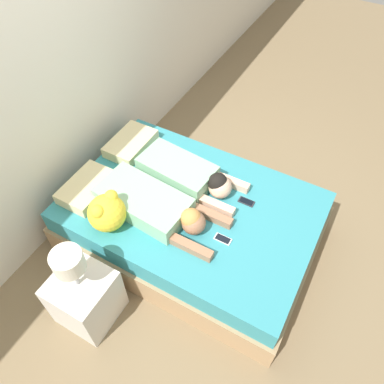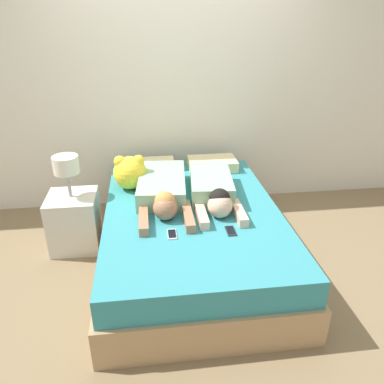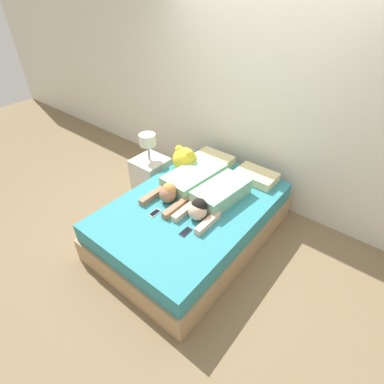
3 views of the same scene
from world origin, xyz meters
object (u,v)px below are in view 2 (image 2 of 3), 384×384
(bed, at_px, (192,235))
(cell_phone_left, at_px, (172,234))
(pillow_head_right, at_px, (212,164))
(person_left, at_px, (163,190))
(pillow_head_left, at_px, (150,167))
(plush_toy, at_px, (130,172))
(cell_phone_right, at_px, (231,231))
(person_right, at_px, (213,190))
(nightstand, at_px, (74,217))

(bed, distance_m, cell_phone_left, 0.50)
(pillow_head_right, xyz_separation_m, person_left, (-0.54, -0.62, 0.03))
(pillow_head_left, bearing_deg, plush_toy, -116.78)
(pillow_head_left, xyz_separation_m, cell_phone_right, (0.55, -1.23, -0.05))
(person_left, distance_m, cell_phone_right, 0.76)
(bed, distance_m, person_right, 0.42)
(pillow_head_right, xyz_separation_m, cell_phone_left, (-0.51, -1.22, -0.05))
(pillow_head_right, height_order, plush_toy, plush_toy)
(pillow_head_left, height_order, cell_phone_left, pillow_head_left)
(plush_toy, bearing_deg, bed, -43.02)
(person_right, distance_m, nightstand, 1.28)
(bed, bearing_deg, pillow_head_left, 110.64)
(pillow_head_left, relative_size, plush_toy, 1.54)
(bed, distance_m, pillow_head_left, 0.95)
(pillow_head_left, relative_size, person_right, 0.50)
(person_left, xyz_separation_m, cell_phone_left, (0.03, -0.59, -0.08))
(person_right, bearing_deg, pillow_head_right, 80.48)
(plush_toy, relative_size, nightstand, 0.36)
(bed, bearing_deg, cell_phone_right, -58.82)
(pillow_head_right, bearing_deg, plush_toy, -155.69)
(plush_toy, bearing_deg, person_left, -42.49)
(cell_phone_left, height_order, nightstand, nightstand)
(pillow_head_right, bearing_deg, cell_phone_right, -93.71)
(bed, relative_size, plush_toy, 6.74)
(pillow_head_left, bearing_deg, cell_phone_right, -65.81)
(pillow_head_left, relative_size, cell_phone_right, 3.59)
(person_right, distance_m, cell_phone_left, 0.66)
(nightstand, bearing_deg, cell_phone_left, -41.67)
(person_left, bearing_deg, cell_phone_right, -52.69)
(bed, bearing_deg, person_right, 35.77)
(nightstand, bearing_deg, cell_phone_right, -30.67)
(person_left, height_order, cell_phone_right, person_left)
(bed, relative_size, person_left, 1.91)
(pillow_head_left, height_order, person_left, person_left)
(pillow_head_left, relative_size, pillow_head_right, 1.00)
(cell_phone_left, bearing_deg, pillow_head_right, 67.32)
(nightstand, bearing_deg, person_left, -10.10)
(cell_phone_right, bearing_deg, nightstand, 149.33)
(cell_phone_right, relative_size, nightstand, 0.15)
(bed, distance_m, person_left, 0.46)
(bed, bearing_deg, nightstand, 160.79)
(cell_phone_right, bearing_deg, pillow_head_right, 86.29)
(pillow_head_left, bearing_deg, cell_phone_left, -84.29)
(person_left, bearing_deg, pillow_head_left, 98.32)
(person_right, relative_size, cell_phone_right, 7.14)
(cell_phone_right, distance_m, plush_toy, 1.14)
(pillow_head_left, distance_m, plush_toy, 0.43)
(person_right, bearing_deg, cell_phone_right, -86.06)
(pillow_head_right, distance_m, person_left, 0.83)
(person_right, bearing_deg, cell_phone_left, -126.84)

